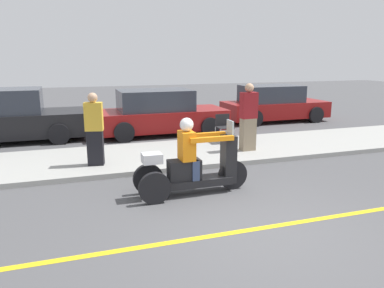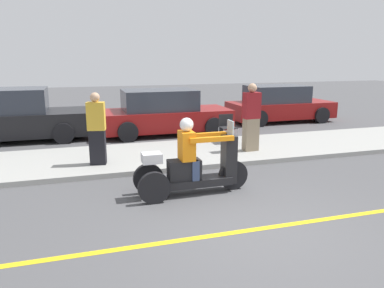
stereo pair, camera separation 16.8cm
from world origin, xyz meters
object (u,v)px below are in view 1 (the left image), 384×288
object	(u,v)px
spectator_with_child	(95,131)
parked_car_lot_center	(5,117)
parked_car_lot_far	(274,104)
parked_car_lot_left	(159,113)
motorcycle_trike	(192,167)
folding_chair_set_back	(224,125)
spectator_far_back	(248,118)

from	to	relation	value
spectator_with_child	parked_car_lot_center	distance (m)	4.67
parked_car_lot_far	parked_car_lot_left	bearing A→B (deg)	-167.90
motorcycle_trike	parked_car_lot_far	world-z (taller)	motorcycle_trike
motorcycle_trike	spectator_with_child	bearing A→B (deg)	126.07
folding_chair_set_back	parked_car_lot_center	xyz separation A→B (m)	(-6.26, 2.66, 0.15)
motorcycle_trike	parked_car_lot_center	xyz separation A→B (m)	(-4.07, 6.23, 0.22)
parked_car_lot_center	parked_car_lot_far	distance (m)	9.96
spectator_far_back	parked_car_lot_left	world-z (taller)	spectator_far_back
parked_car_lot_center	parked_car_lot_far	xyz separation A→B (m)	(9.94, 0.72, -0.07)
motorcycle_trike	parked_car_lot_left	xyz separation A→B (m)	(0.78, 5.86, 0.17)
motorcycle_trike	parked_car_lot_left	world-z (taller)	parked_car_lot_left
motorcycle_trike	parked_car_lot_far	distance (m)	9.10
spectator_with_child	folding_chair_set_back	size ratio (longest dim) A/B	2.07
folding_chair_set_back	parked_car_lot_far	size ratio (longest dim) A/B	0.19
spectator_with_child	spectator_far_back	size ratio (longest dim) A/B	0.94
motorcycle_trike	parked_car_lot_center	world-z (taller)	parked_car_lot_center
motorcycle_trike	parked_car_lot_far	size ratio (longest dim) A/B	0.53
spectator_with_child	spectator_far_back	distance (m)	4.04
motorcycle_trike	spectator_with_child	distance (m)	2.81
motorcycle_trike	folding_chair_set_back	bearing A→B (deg)	58.41
parked_car_lot_far	parked_car_lot_left	xyz separation A→B (m)	(-5.09, -1.09, 0.02)
spectator_far_back	folding_chair_set_back	xyz separation A→B (m)	(-0.20, 1.18, -0.37)
folding_chair_set_back	parked_car_lot_far	xyz separation A→B (m)	(3.68, 3.38, 0.07)
parked_car_lot_far	motorcycle_trike	bearing A→B (deg)	-130.20
spectator_far_back	parked_car_lot_center	size ratio (longest dim) A/B	0.39
folding_chair_set_back	parked_car_lot_far	world-z (taller)	parked_car_lot_far
spectator_with_child	folding_chair_set_back	xyz separation A→B (m)	(3.83, 1.33, -0.31)
motorcycle_trike	spectator_with_child	xyz separation A→B (m)	(-1.64, 2.25, 0.39)
folding_chair_set_back	parked_car_lot_center	size ratio (longest dim) A/B	0.18
spectator_far_back	parked_car_lot_far	size ratio (longest dim) A/B	0.43
spectator_far_back	parked_car_lot_center	world-z (taller)	spectator_far_back
parked_car_lot_center	parked_car_lot_left	distance (m)	4.86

